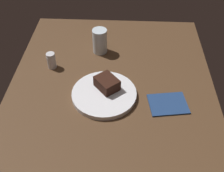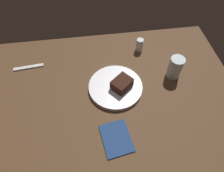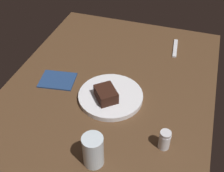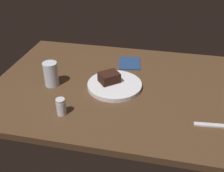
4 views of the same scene
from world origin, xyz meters
TOP-DOWN VIEW (x-y plane):
  - dining_table at (0.00, 0.00)cm, footprint 120.00×84.00cm
  - dessert_plate at (-2.01, -2.53)cm, footprint 25.38×25.38cm
  - chocolate_cake_slice at (-4.82, -1.59)cm, footprint 11.29×11.06cm
  - salt_shaker at (-18.84, -26.61)cm, footprint 3.86×3.86cm
  - water_glass at (-31.44, -6.54)cm, footprint 6.67×6.67cm
  - dessert_spoon at (40.52, -21.54)cm, footprint 15.10×3.18cm
  - folded_napkin at (1.25, 22.15)cm, footprint 13.36×15.97cm

SIDE VIEW (x-z plane):
  - dining_table at x=0.00cm, z-range 0.00..3.00cm
  - folded_napkin at x=1.25cm, z-range 3.00..3.60cm
  - dessert_spoon at x=40.52cm, z-range 3.00..3.70cm
  - dessert_plate at x=-2.01cm, z-range 3.00..5.02cm
  - salt_shaker at x=-18.84cm, z-range 2.95..10.19cm
  - chocolate_cake_slice at x=-4.82cm, z-range 5.02..9.64cm
  - water_glass at x=-31.44cm, z-range 3.00..14.55cm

